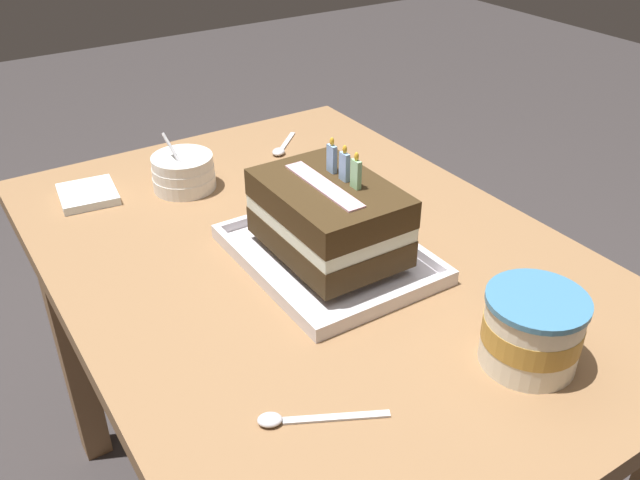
{
  "coord_description": "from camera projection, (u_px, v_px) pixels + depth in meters",
  "views": [
    {
      "loc": [
        0.79,
        -0.49,
        1.33
      ],
      "look_at": [
        0.02,
        0.0,
        0.76
      ],
      "focal_mm": 38.07,
      "sensor_mm": 36.0,
      "label": 1
    }
  ],
  "objects": [
    {
      "name": "bowl_stack",
      "position": [
        183.0,
        172.0,
        1.29
      ],
      "size": [
        0.12,
        0.12,
        0.11
      ],
      "color": "white",
      "rests_on": "dining_table"
    },
    {
      "name": "napkin_pile",
      "position": [
        88.0,
        194.0,
        1.26
      ],
      "size": [
        0.12,
        0.11,
        0.02
      ],
      "color": "white",
      "rests_on": "dining_table"
    },
    {
      "name": "foil_tray",
      "position": [
        328.0,
        256.0,
        1.08
      ],
      "size": [
        0.33,
        0.26,
        0.02
      ],
      "color": "silver",
      "rests_on": "dining_table"
    },
    {
      "name": "serving_spoon_near_tray",
      "position": [
        292.0,
        419.0,
        0.79
      ],
      "size": [
        0.09,
        0.15,
        0.01
      ],
      "color": "silver",
      "rests_on": "dining_table"
    },
    {
      "name": "serving_spoon_by_bowls",
      "position": [
        280.0,
        149.0,
        1.44
      ],
      "size": [
        0.11,
        0.11,
        0.01
      ],
      "color": "silver",
      "rests_on": "dining_table"
    },
    {
      "name": "ice_cream_tub",
      "position": [
        532.0,
        330.0,
        0.86
      ],
      "size": [
        0.13,
        0.13,
        0.1
      ],
      "color": "silver",
      "rests_on": "dining_table"
    },
    {
      "name": "dining_table",
      "position": [
        312.0,
        304.0,
        1.16
      ],
      "size": [
        1.1,
        0.78,
        0.73
      ],
      "color": "olive",
      "rests_on": "ground_plane"
    },
    {
      "name": "birthday_cake",
      "position": [
        329.0,
        216.0,
        1.05
      ],
      "size": [
        0.24,
        0.17,
        0.17
      ],
      "color": "#3A2915",
      "rests_on": "foil_tray"
    }
  ]
}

